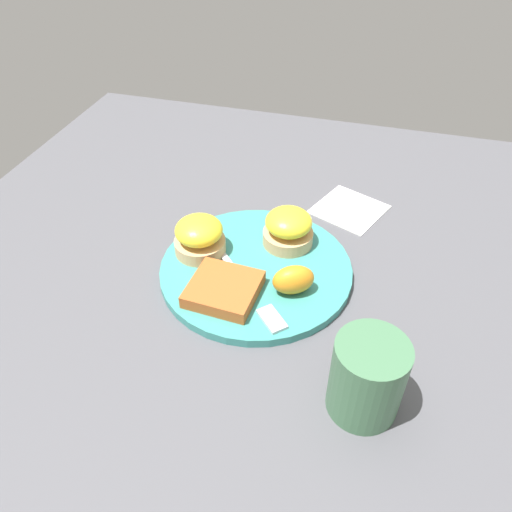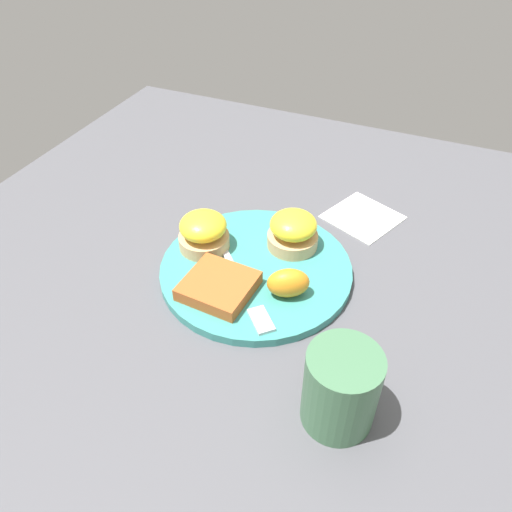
{
  "view_description": "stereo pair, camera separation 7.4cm",
  "coord_description": "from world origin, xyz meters",
  "px_view_note": "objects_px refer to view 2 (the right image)",
  "views": [
    {
      "loc": [
        -0.54,
        -0.15,
        0.52
      ],
      "look_at": [
        0.0,
        0.0,
        0.03
      ],
      "focal_mm": 35.0,
      "sensor_mm": 36.0,
      "label": 1
    },
    {
      "loc": [
        -0.51,
        -0.22,
        0.52
      ],
      "look_at": [
        0.0,
        0.0,
        0.03
      ],
      "focal_mm": 35.0,
      "sensor_mm": 36.0,
      "label": 2
    }
  ],
  "objects_px": {
    "cup": "(341,388)",
    "orange_wedge": "(288,283)",
    "fork": "(243,284)",
    "sandwich_benedict_left": "(293,231)",
    "sandwich_benedict_right": "(204,232)",
    "hashbrown_patty": "(219,286)"
  },
  "relations": [
    {
      "from": "sandwich_benedict_right",
      "to": "hashbrown_patty",
      "type": "bearing_deg",
      "value": -140.9
    },
    {
      "from": "sandwich_benedict_left",
      "to": "orange_wedge",
      "type": "height_order",
      "value": "sandwich_benedict_left"
    },
    {
      "from": "sandwich_benedict_left",
      "to": "fork",
      "type": "distance_m",
      "value": 0.12
    },
    {
      "from": "sandwich_benedict_left",
      "to": "cup",
      "type": "distance_m",
      "value": 0.29
    },
    {
      "from": "sandwich_benedict_left",
      "to": "cup",
      "type": "xyz_separation_m",
      "value": [
        -0.25,
        -0.15,
        0.01
      ]
    },
    {
      "from": "fork",
      "to": "cup",
      "type": "height_order",
      "value": "cup"
    },
    {
      "from": "cup",
      "to": "orange_wedge",
      "type": "bearing_deg",
      "value": 38.29
    },
    {
      "from": "fork",
      "to": "cup",
      "type": "xyz_separation_m",
      "value": [
        -0.14,
        -0.18,
        0.04
      ]
    },
    {
      "from": "sandwich_benedict_left",
      "to": "sandwich_benedict_right",
      "type": "height_order",
      "value": "same"
    },
    {
      "from": "cup",
      "to": "sandwich_benedict_left",
      "type": "bearing_deg",
      "value": 30.42
    },
    {
      "from": "sandwich_benedict_right",
      "to": "orange_wedge",
      "type": "bearing_deg",
      "value": -106.85
    },
    {
      "from": "hashbrown_patty",
      "to": "fork",
      "type": "xyz_separation_m",
      "value": [
        0.02,
        -0.03,
        -0.01
      ]
    },
    {
      "from": "sandwich_benedict_left",
      "to": "sandwich_benedict_right",
      "type": "relative_size",
      "value": 1.0
    },
    {
      "from": "hashbrown_patty",
      "to": "orange_wedge",
      "type": "distance_m",
      "value": 0.1
    },
    {
      "from": "orange_wedge",
      "to": "cup",
      "type": "xyz_separation_m",
      "value": [
        -0.15,
        -0.12,
        0.02
      ]
    },
    {
      "from": "orange_wedge",
      "to": "cup",
      "type": "distance_m",
      "value": 0.19
    },
    {
      "from": "sandwich_benedict_left",
      "to": "orange_wedge",
      "type": "bearing_deg",
      "value": -163.17
    },
    {
      "from": "orange_wedge",
      "to": "fork",
      "type": "bearing_deg",
      "value": 98.27
    },
    {
      "from": "sandwich_benedict_left",
      "to": "cup",
      "type": "relative_size",
      "value": 0.68
    },
    {
      "from": "hashbrown_patty",
      "to": "cup",
      "type": "height_order",
      "value": "cup"
    },
    {
      "from": "sandwich_benedict_left",
      "to": "fork",
      "type": "height_order",
      "value": "sandwich_benedict_left"
    },
    {
      "from": "sandwich_benedict_left",
      "to": "hashbrown_patty",
      "type": "bearing_deg",
      "value": 156.19
    }
  ]
}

